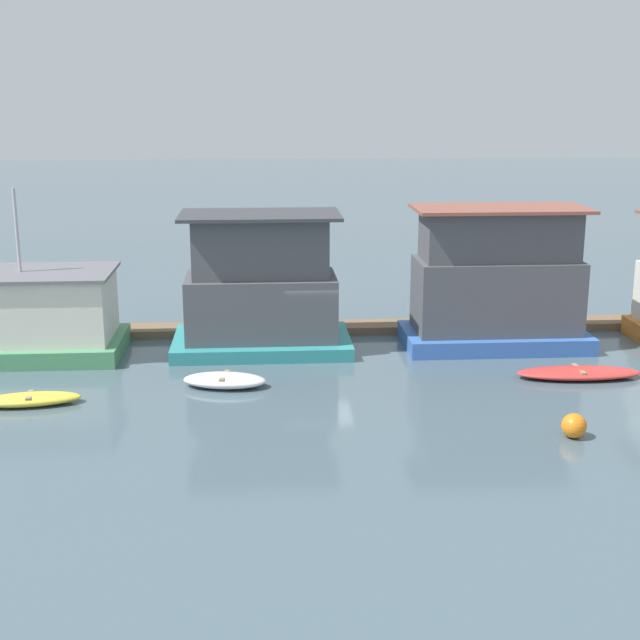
{
  "coord_description": "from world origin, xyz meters",
  "views": [
    {
      "loc": [
        -2.09,
        -31.53,
        9.18
      ],
      "look_at": [
        0.0,
        -1.0,
        1.4
      ],
      "focal_mm": 50.0,
      "sensor_mm": 36.0,
      "label": 1
    }
  ],
  "objects_px": {
    "dinghy_yellow": "(30,399)",
    "buoy_orange": "(574,426)",
    "houseboat_blue": "(497,284)",
    "mooring_post_near_left": "(635,308)",
    "mooring_post_near_right": "(81,320)",
    "houseboat_green": "(23,316)",
    "dinghy_red": "(579,373)",
    "houseboat_teal": "(261,290)",
    "dinghy_white": "(225,380)"
  },
  "relations": [
    {
      "from": "mooring_post_near_left",
      "to": "mooring_post_near_right",
      "type": "bearing_deg",
      "value": 180.0
    },
    {
      "from": "dinghy_red",
      "to": "mooring_post_near_left",
      "type": "bearing_deg",
      "value": 52.93
    },
    {
      "from": "houseboat_green",
      "to": "houseboat_blue",
      "type": "bearing_deg",
      "value": 0.24
    },
    {
      "from": "houseboat_green",
      "to": "dinghy_white",
      "type": "bearing_deg",
      "value": -29.44
    },
    {
      "from": "houseboat_green",
      "to": "dinghy_red",
      "type": "distance_m",
      "value": 19.5
    },
    {
      "from": "houseboat_blue",
      "to": "dinghy_white",
      "type": "relative_size",
      "value": 2.38
    },
    {
      "from": "mooring_post_near_right",
      "to": "buoy_orange",
      "type": "xyz_separation_m",
      "value": [
        15.35,
        -10.79,
        -0.51
      ]
    },
    {
      "from": "dinghy_red",
      "to": "mooring_post_near_left",
      "type": "relative_size",
      "value": 2.17
    },
    {
      "from": "mooring_post_near_right",
      "to": "mooring_post_near_left",
      "type": "height_order",
      "value": "mooring_post_near_left"
    },
    {
      "from": "houseboat_blue",
      "to": "dinghy_yellow",
      "type": "distance_m",
      "value": 16.86
    },
    {
      "from": "houseboat_green",
      "to": "houseboat_blue",
      "type": "height_order",
      "value": "houseboat_green"
    },
    {
      "from": "dinghy_white",
      "to": "buoy_orange",
      "type": "distance_m",
      "value": 10.97
    },
    {
      "from": "dinghy_yellow",
      "to": "mooring_post_near_left",
      "type": "bearing_deg",
      "value": 17.98
    },
    {
      "from": "houseboat_blue",
      "to": "mooring_post_near_left",
      "type": "xyz_separation_m",
      "value": [
        6.04,
        1.54,
        -1.4
      ]
    },
    {
      "from": "buoy_orange",
      "to": "houseboat_teal",
      "type": "bearing_deg",
      "value": 132.06
    },
    {
      "from": "houseboat_teal",
      "to": "houseboat_blue",
      "type": "relative_size",
      "value": 0.96
    },
    {
      "from": "houseboat_teal",
      "to": "dinghy_yellow",
      "type": "distance_m",
      "value": 9.32
    },
    {
      "from": "houseboat_blue",
      "to": "mooring_post_near_right",
      "type": "relative_size",
      "value": 3.96
    },
    {
      "from": "houseboat_green",
      "to": "mooring_post_near_left",
      "type": "distance_m",
      "value": 23.34
    },
    {
      "from": "dinghy_white",
      "to": "dinghy_red",
      "type": "height_order",
      "value": "dinghy_white"
    },
    {
      "from": "mooring_post_near_left",
      "to": "buoy_orange",
      "type": "relative_size",
      "value": 2.79
    },
    {
      "from": "houseboat_teal",
      "to": "dinghy_white",
      "type": "relative_size",
      "value": 2.27
    },
    {
      "from": "mooring_post_near_left",
      "to": "buoy_orange",
      "type": "bearing_deg",
      "value": -120.01
    },
    {
      "from": "houseboat_green",
      "to": "mooring_post_near_right",
      "type": "distance_m",
      "value": 2.42
    },
    {
      "from": "houseboat_teal",
      "to": "dinghy_red",
      "type": "relative_size",
      "value": 1.55
    },
    {
      "from": "houseboat_teal",
      "to": "dinghy_yellow",
      "type": "relative_size",
      "value": 2.07
    },
    {
      "from": "houseboat_teal",
      "to": "dinghy_white",
      "type": "bearing_deg",
      "value": -105.64
    },
    {
      "from": "dinghy_white",
      "to": "mooring_post_near_right",
      "type": "xyz_separation_m",
      "value": [
        -5.62,
        5.74,
        0.63
      ]
    },
    {
      "from": "mooring_post_near_right",
      "to": "buoy_orange",
      "type": "bearing_deg",
      "value": -35.11
    },
    {
      "from": "houseboat_teal",
      "to": "dinghy_yellow",
      "type": "xyz_separation_m",
      "value": [
        -7.07,
        -5.72,
        -2.03
      ]
    },
    {
      "from": "dinghy_white",
      "to": "dinghy_red",
      "type": "distance_m",
      "value": 11.73
    },
    {
      "from": "houseboat_teal",
      "to": "dinghy_red",
      "type": "distance_m",
      "value": 11.51
    },
    {
      "from": "dinghy_red",
      "to": "dinghy_yellow",
      "type": "bearing_deg",
      "value": -175.23
    },
    {
      "from": "dinghy_yellow",
      "to": "buoy_orange",
      "type": "xyz_separation_m",
      "value": [
        15.58,
        -3.71,
        0.16
      ]
    },
    {
      "from": "buoy_orange",
      "to": "houseboat_green",
      "type": "bearing_deg",
      "value": 151.69
    },
    {
      "from": "houseboat_blue",
      "to": "mooring_post_near_left",
      "type": "relative_size",
      "value": 3.51
    },
    {
      "from": "buoy_orange",
      "to": "mooring_post_near_right",
      "type": "bearing_deg",
      "value": 144.89
    },
    {
      "from": "mooring_post_near_left",
      "to": "houseboat_blue",
      "type": "bearing_deg",
      "value": -165.69
    },
    {
      "from": "houseboat_blue",
      "to": "buoy_orange",
      "type": "bearing_deg",
      "value": -91.18
    },
    {
      "from": "houseboat_green",
      "to": "houseboat_teal",
      "type": "relative_size",
      "value": 1.07
    },
    {
      "from": "houseboat_teal",
      "to": "dinghy_white",
      "type": "distance_m",
      "value": 4.96
    },
    {
      "from": "dinghy_yellow",
      "to": "dinghy_red",
      "type": "relative_size",
      "value": 0.75
    },
    {
      "from": "dinghy_white",
      "to": "mooring_post_near_right",
      "type": "height_order",
      "value": "mooring_post_near_right"
    },
    {
      "from": "houseboat_teal",
      "to": "buoy_orange",
      "type": "relative_size",
      "value": 9.39
    },
    {
      "from": "buoy_orange",
      "to": "dinghy_yellow",
      "type": "bearing_deg",
      "value": 166.59
    },
    {
      "from": "houseboat_blue",
      "to": "dinghy_white",
      "type": "height_order",
      "value": "houseboat_blue"
    },
    {
      "from": "mooring_post_near_left",
      "to": "houseboat_teal",
      "type": "bearing_deg",
      "value": -174.72
    },
    {
      "from": "dinghy_white",
      "to": "dinghy_yellow",
      "type": "bearing_deg",
      "value": -167.06
    },
    {
      "from": "houseboat_teal",
      "to": "mooring_post_near_right",
      "type": "bearing_deg",
      "value": 168.74
    },
    {
      "from": "houseboat_teal",
      "to": "dinghy_white",
      "type": "xyz_separation_m",
      "value": [
        -1.23,
        -4.38,
        -1.99
      ]
    }
  ]
}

